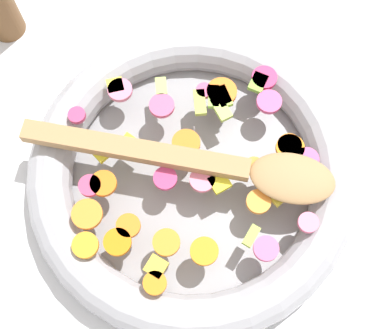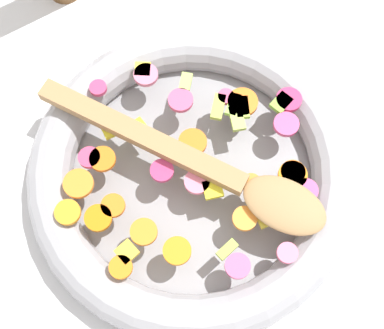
% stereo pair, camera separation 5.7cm
% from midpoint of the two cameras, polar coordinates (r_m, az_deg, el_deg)
% --- Properties ---
extents(ground_plane, '(4.00, 4.00, 0.00)m').
position_cam_midpoint_polar(ground_plane, '(0.62, -2.62, -1.96)').
color(ground_plane, silver).
extents(skillet, '(0.37, 0.37, 0.05)m').
position_cam_midpoint_polar(skillet, '(0.60, -2.71, -1.29)').
color(skillet, gray).
rests_on(skillet, ground_plane).
extents(chopped_vegetables, '(0.27, 0.30, 0.01)m').
position_cam_midpoint_polar(chopped_vegetables, '(0.57, -2.91, -0.31)').
color(chopped_vegetables, orange).
rests_on(chopped_vegetables, skillet).
extents(wooden_spoon, '(0.25, 0.28, 0.01)m').
position_cam_midpoint_polar(wooden_spoon, '(0.56, -0.96, -0.28)').
color(wooden_spoon, '#A87F51').
rests_on(wooden_spoon, chopped_vegetables).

